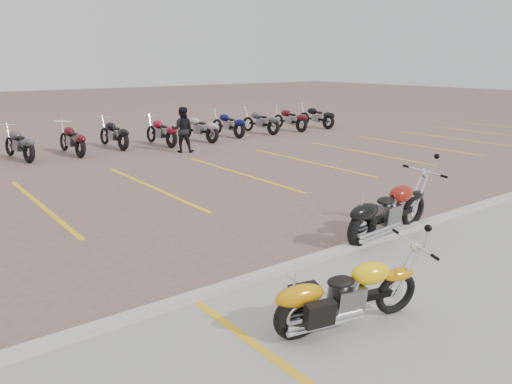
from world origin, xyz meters
The scene contains 8 objects.
ground centered at (0.00, 0.00, 0.00)m, with size 100.00×100.00×0.00m, color #725A51.
concrete_apron centered at (0.00, -4.50, 0.01)m, with size 60.00×5.00×0.01m, color #9E9B93.
curb centered at (0.00, -2.00, 0.06)m, with size 60.00×0.18×0.12m, color #ADAAA3.
parking_stripes centered at (0.00, 4.00, 0.00)m, with size 38.00×5.50×0.01m, color gold, non-canonical shape.
yellow_cruiser centered at (-1.20, -3.64, 0.41)m, with size 1.97×0.56×0.82m.
flame_cruiser centered at (1.71, -1.94, 0.46)m, with size 2.27×0.38×0.93m.
person_b centered at (3.10, 7.99, 0.79)m, with size 0.77×0.60×1.58m, color black.
bg_bike_row centered at (1.48, 10.04, 0.55)m, with size 20.69×2.06×1.10m.
Camera 1 is at (-5.30, -7.33, 3.12)m, focal length 35.00 mm.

